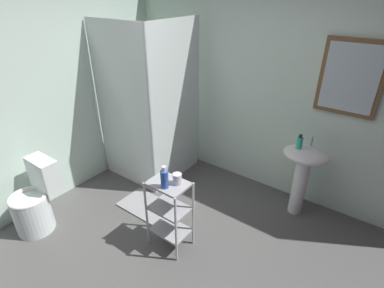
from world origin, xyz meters
TOP-DOWN VIEW (x-y plane):
  - ground_plane at (0.00, 0.00)m, footprint 4.20×4.20m
  - wall_back at (0.01, 1.85)m, footprint 4.20×0.14m
  - wall_left at (-1.85, 0.00)m, footprint 0.10×4.20m
  - shower_stall at (-1.23, 1.18)m, footprint 0.92×0.92m
  - pedestal_sink at (0.64, 1.52)m, footprint 0.46×0.37m
  - sink_faucet at (0.64, 1.64)m, footprint 0.03×0.03m
  - toilet at (-1.48, -0.33)m, footprint 0.37×0.49m
  - storage_cart at (-0.20, 0.30)m, footprint 0.38×0.28m
  - hand_soap_bottle at (0.56, 1.50)m, footprint 0.06×0.06m
  - shampoo_bottle_blue at (-0.18, 0.24)m, footprint 0.07×0.07m
  - rinse_cup at (-0.12, 0.34)m, footprint 0.08×0.08m
  - bath_mat at (-0.80, 0.57)m, footprint 0.60×0.40m

SIDE VIEW (x-z plane):
  - ground_plane at x=0.00m, z-range -0.02..0.00m
  - bath_mat at x=-0.80m, z-range 0.00..0.02m
  - toilet at x=-1.48m, z-range -0.07..0.69m
  - storage_cart at x=-0.20m, z-range 0.07..0.81m
  - shower_stall at x=-1.23m, z-range -0.54..1.46m
  - pedestal_sink at x=0.64m, z-range 0.17..0.98m
  - rinse_cup at x=-0.12m, z-range 0.74..0.84m
  - shampoo_bottle_blue at x=-0.18m, z-range 0.73..0.94m
  - sink_faucet at x=0.64m, z-range 0.81..0.91m
  - hand_soap_bottle at x=0.56m, z-range 0.80..0.95m
  - wall_left at x=-1.85m, z-range 0.00..2.50m
  - wall_back at x=0.01m, z-range 0.00..2.50m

